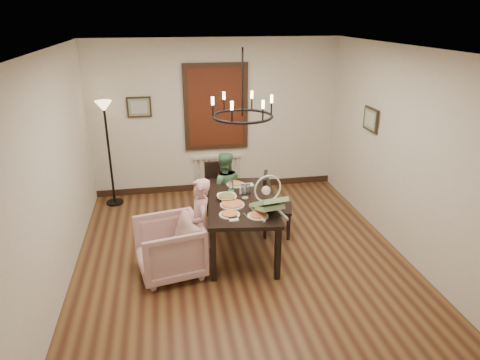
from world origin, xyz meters
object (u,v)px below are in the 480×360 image
object	(u,v)px
chair_right	(278,205)
armchair	(169,248)
dining_table	(242,205)
baby_bouncer	(268,201)
seated_man	(224,196)
elderly_woman	(201,233)
floor_lamp	(109,155)
chair_far	(220,193)
drinking_glass	(243,189)

from	to	relation	value
chair_right	armchair	bearing A→B (deg)	131.61
dining_table	baby_bouncer	distance (m)	0.60
armchair	seated_man	size ratio (longest dim) A/B	0.81
elderly_woman	floor_lamp	world-z (taller)	floor_lamp
baby_bouncer	seated_man	bearing A→B (deg)	96.74
chair_right	floor_lamp	bearing A→B (deg)	74.00
chair_far	elderly_woman	xyz separation A→B (m)	(-0.43, -1.37, 0.05)
seated_man	dining_table	bearing A→B (deg)	100.40
armchair	elderly_woman	size ratio (longest dim) A/B	0.78
chair_far	dining_table	bearing A→B (deg)	-79.23
dining_table	baby_bouncer	world-z (taller)	baby_bouncer
dining_table	chair_far	xyz separation A→B (m)	(-0.19, 0.97, -0.21)
chair_right	drinking_glass	size ratio (longest dim) A/B	6.68
drinking_glass	baby_bouncer	bearing A→B (deg)	-73.60
chair_right	elderly_woman	bearing A→B (deg)	137.53
dining_table	chair_right	distance (m)	0.73
elderly_woman	seated_man	size ratio (longest dim) A/B	1.04
armchair	seated_man	distance (m)	1.53
seated_man	floor_lamp	distance (m)	2.19
floor_lamp	chair_right	bearing A→B (deg)	-32.15
armchair	seated_man	world-z (taller)	seated_man
seated_man	floor_lamp	size ratio (longest dim) A/B	0.56
seated_man	chair_right	bearing A→B (deg)	149.53
chair_right	floor_lamp	distance (m)	3.06
chair_far	baby_bouncer	world-z (taller)	baby_bouncer
armchair	floor_lamp	bearing A→B (deg)	-170.14
dining_table	chair_right	world-z (taller)	chair_right
baby_bouncer	chair_far	bearing A→B (deg)	96.84
armchair	baby_bouncer	size ratio (longest dim) A/B	1.52
dining_table	armchair	xyz separation A→B (m)	(-1.04, -0.43, -0.32)
baby_bouncer	drinking_glass	xyz separation A→B (m)	(-0.20, 0.67, -0.10)
seated_man	floor_lamp	world-z (taller)	floor_lamp
dining_table	floor_lamp	bearing A→B (deg)	142.36
seated_man	drinking_glass	world-z (taller)	seated_man
dining_table	chair_far	bearing A→B (deg)	108.64
armchair	chair_right	bearing A→B (deg)	104.26
floor_lamp	baby_bouncer	bearing A→B (deg)	-47.99
chair_right	drinking_glass	xyz separation A→B (m)	(-0.56, -0.17, 0.36)
chair_right	armchair	size ratio (longest dim) A/B	1.19
dining_table	elderly_woman	world-z (taller)	elderly_woman
armchair	baby_bouncer	bearing A→B (deg)	76.44
chair_far	floor_lamp	size ratio (longest dim) A/B	0.53
baby_bouncer	armchair	bearing A→B (deg)	167.63
chair_far	elderly_woman	size ratio (longest dim) A/B	0.91
drinking_glass	floor_lamp	xyz separation A→B (m)	(-2.01, 1.78, 0.05)
seated_man	baby_bouncer	size ratio (longest dim) A/B	1.87
dining_table	drinking_glass	bearing A→B (deg)	81.78
chair_right	dining_table	bearing A→B (deg)	136.12
chair_far	armchair	world-z (taller)	chair_far
armchair	elderly_woman	distance (m)	0.44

